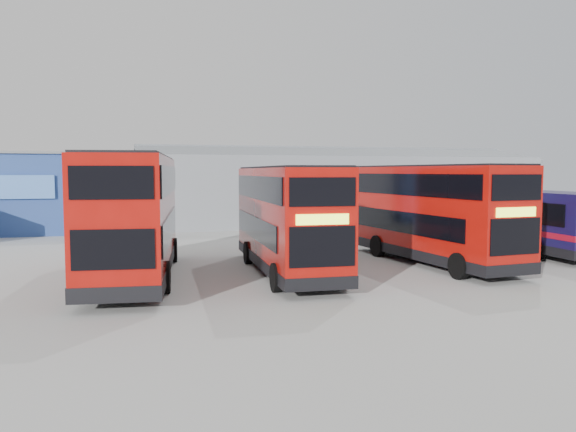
{
  "coord_description": "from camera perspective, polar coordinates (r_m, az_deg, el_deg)",
  "views": [
    {
      "loc": [
        -8.03,
        -22.33,
        3.92
      ],
      "look_at": [
        -1.62,
        -0.4,
        2.1
      ],
      "focal_mm": 35.0,
      "sensor_mm": 36.0,
      "label": 1
    }
  ],
  "objects": [
    {
      "name": "ground_plane",
      "position": [
        24.05,
        3.44,
        -4.83
      ],
      "size": [
        120.0,
        120.0,
        0.0
      ],
      "primitive_type": "plane",
      "color": "#9D9D98",
      "rests_on": "ground"
    },
    {
      "name": "office_block",
      "position": [
        40.78,
        -24.73,
        2.25
      ],
      "size": [
        12.3,
        8.32,
        5.12
      ],
      "color": "navy",
      "rests_on": "ground"
    },
    {
      "name": "single_decker_blue",
      "position": [
        30.29,
        22.22,
        -0.39
      ],
      "size": [
        3.13,
        11.16,
        2.99
      ],
      "rotation": [
        0.0,
        0.0,
        3.09
      ],
      "color": "#0E0C39",
      "rests_on": "ground"
    },
    {
      "name": "maintenance_shed",
      "position": [
        45.28,
        4.44,
        2.87
      ],
      "size": [
        30.5,
        12.0,
        5.89
      ],
      "color": "gray",
      "rests_on": "ground"
    },
    {
      "name": "double_decker_centre",
      "position": [
        21.58,
        -0.16,
        -0.43
      ],
      "size": [
        2.9,
        9.83,
        4.11
      ],
      "rotation": [
        0.0,
        0.0,
        -0.06
      ],
      "color": "#9E0E09",
      "rests_on": "ground"
    },
    {
      "name": "double_decker_right",
      "position": [
        24.58,
        14.3,
        0.13
      ],
      "size": [
        3.12,
        10.06,
        4.19
      ],
      "rotation": [
        0.0,
        0.0,
        0.08
      ],
      "color": "#9E0E09",
      "rests_on": "ground"
    },
    {
      "name": "double_decker_left",
      "position": [
        21.11,
        -15.34,
        -0.18
      ],
      "size": [
        3.84,
        10.84,
        4.49
      ],
      "rotation": [
        0.0,
        0.0,
        3.02
      ],
      "color": "#9E0E09",
      "rests_on": "ground"
    }
  ]
}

